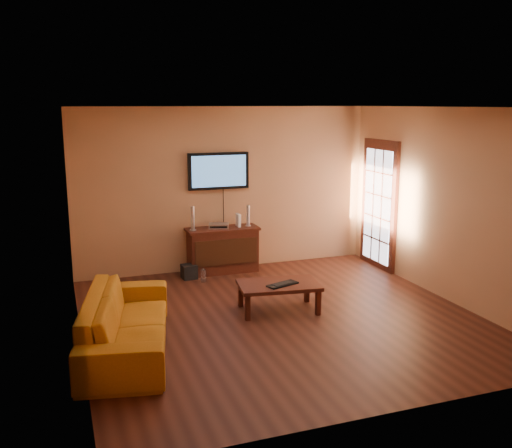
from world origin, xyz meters
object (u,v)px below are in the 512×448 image
av_receiver (219,226)px  keyboard (283,284)px  media_console (223,250)px  bottle (203,275)px  coffee_table (279,287)px  subwoofer (189,272)px  speaker_right (248,216)px  speaker_left (193,219)px  sofa (126,313)px  game_console (238,220)px  television (219,171)px

av_receiver → keyboard: bearing=-64.7°
media_console → bottle: size_ratio=5.36×
coffee_table → keyboard: 0.11m
subwoofer → keyboard: (0.83, -1.91, 0.28)m
coffee_table → speaker_right: 2.10m
media_console → speaker_left: 0.75m
bottle → coffee_table: bearing=-67.9°
speaker_right → av_receiver: bearing=177.5°
coffee_table → media_console: bearing=95.5°
keyboard → bottle: bearing=111.7°
sofa → subwoofer: (1.27, 2.40, -0.33)m
speaker_left → game_console: speaker_left is taller
speaker_right → av_receiver: speaker_right is taller
media_console → game_console: bearing=3.2°
game_console → subwoofer: 1.18m
av_receiver → bottle: size_ratio=1.44×
bottle → keyboard: keyboard is taller
av_receiver → bottle: 0.91m
sofa → bottle: bearing=-22.5°
sofa → media_console: bearing=-24.8°
speaker_left → coffee_table: bearing=-70.6°
television → keyboard: 2.61m
subwoofer → bottle: size_ratio=1.01×
subwoofer → media_console: bearing=11.6°
media_console → av_receiver: bearing=155.4°
speaker_left → bottle: bearing=-82.1°
television → speaker_right: bearing=-22.6°
game_console → subwoofer: size_ratio=0.95×
media_console → bottle: 0.68m
coffee_table → game_console: game_console is taller
television → coffee_table: size_ratio=0.89×
media_console → speaker_left: size_ratio=3.02×
television → coffee_table: (0.19, -2.19, -1.33)m
television → speaker_left: (-0.50, -0.22, -0.74)m
media_console → television: television is taller
speaker_left → speaker_right: bearing=2.1°
subwoofer → coffee_table: bearing=-70.6°
television → keyboard: (0.21, -2.28, -1.27)m
speaker_left → bottle: (0.06, -0.40, -0.82)m
sofa → game_console: size_ratio=10.45×
sofa → av_receiver: (1.83, 2.60, 0.34)m
keyboard → game_console: bearing=88.3°
subwoofer → speaker_left: bearing=48.0°
subwoofer → speaker_right: bearing=5.2°
sofa → keyboard: bearing=-65.6°
coffee_table → subwoofer: size_ratio=5.09×
coffee_table → speaker_right: size_ratio=3.28×
television → keyboard: bearing=-84.6°
media_console → av_receiver: size_ratio=3.71×
speaker_right → speaker_left: bearing=-177.9°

